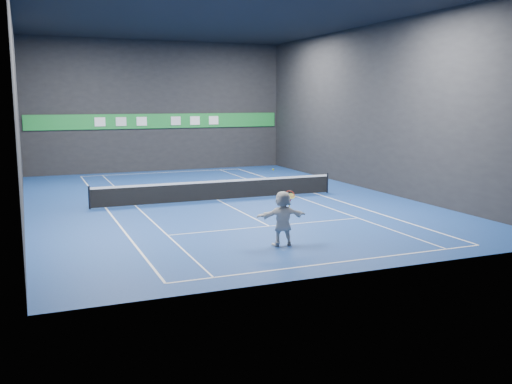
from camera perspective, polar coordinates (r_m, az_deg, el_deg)
name	(u,v)px	position (r m, az deg, el deg)	size (l,w,h in m)	color
ground	(218,200)	(28.52, -3.81, -0.83)	(26.00, 26.00, 0.00)	navy
ceiling	(216,14)	(28.38, -4.01, 17.37)	(26.00, 26.00, 0.00)	black
wall_back	(158,107)	(40.64, -9.76, 8.42)	(18.00, 0.10, 9.00)	black
wall_front	(365,116)	(16.28, 10.81, 7.44)	(18.00, 0.10, 9.00)	black
wall_left	(17,111)	(26.66, -22.76, 7.51)	(0.10, 26.00, 9.00)	black
wall_right	(374,108)	(32.09, 11.69, 8.20)	(0.10, 26.00, 9.00)	black
baseline_near	(340,262)	(17.91, 8.43, -6.95)	(10.98, 0.08, 0.01)	white
baseline_far	(163,172)	(39.86, -9.24, 1.94)	(10.98, 0.08, 0.01)	white
sideline_doubles_left	(106,208)	(27.32, -14.80, -1.55)	(0.08, 23.78, 0.01)	white
sideline_doubles_right	(315,193)	(30.67, 5.97, -0.14)	(0.08, 23.78, 0.01)	white
sideline_singles_left	(136,206)	(27.52, -11.95, -1.37)	(0.06, 23.78, 0.01)	white
sideline_singles_right	(292,195)	(30.05, 3.65, -0.31)	(0.06, 23.78, 0.01)	white
service_line_near	(269,226)	(22.65, 1.34, -3.43)	(8.23, 0.06, 0.01)	white
service_line_far	(184,183)	(34.58, -7.17, 0.89)	(8.23, 0.06, 0.01)	white
center_service_line	(218,200)	(28.52, -3.81, -0.82)	(0.06, 12.80, 0.01)	white
player	(283,218)	(19.53, 2.68, -2.64)	(1.76, 0.56, 1.90)	silver
tennis_ball	(273,170)	(19.20, 1.74, 2.25)	(0.06, 0.06, 0.06)	yellow
tennis_net	(218,190)	(28.43, -3.82, 0.24)	(12.50, 0.10, 1.07)	black
sponsor_banner	(159,121)	(40.60, -9.70, 7.01)	(17.64, 0.11, 1.00)	#1E8A35
tennis_racket	(290,196)	(19.57, 3.46, -0.37)	(0.43, 0.34, 0.66)	#B51F13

